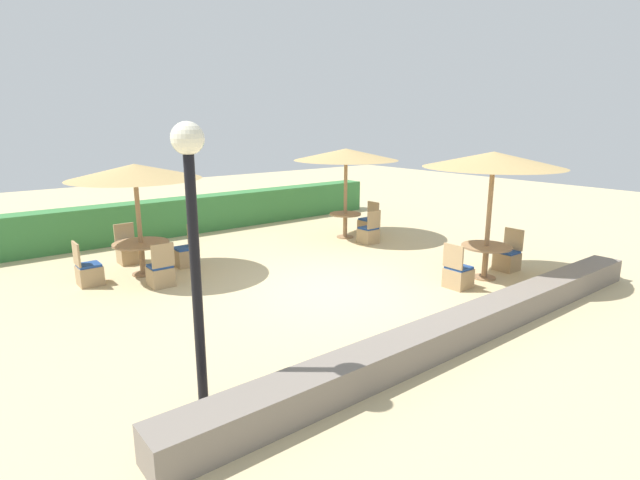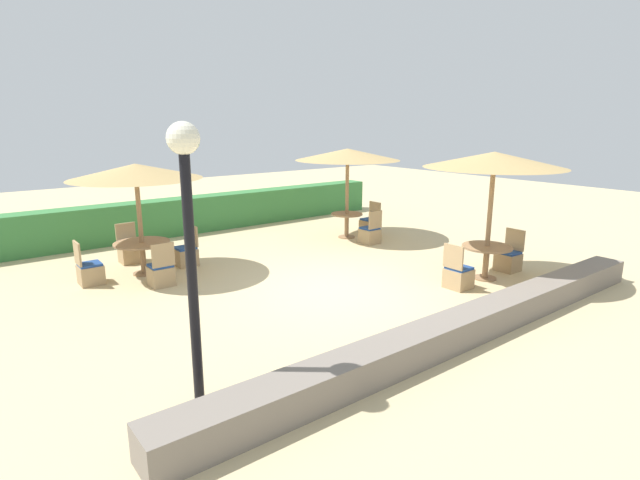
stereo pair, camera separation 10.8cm
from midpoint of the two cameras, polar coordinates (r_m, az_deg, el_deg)
name	(u,v)px [view 2 (the right image)]	position (r m, az deg, el deg)	size (l,w,h in m)	color
ground_plane	(338,289)	(10.13, 2.40, -5.59)	(40.00, 40.00, 0.00)	#C6B284
hedge_row	(196,214)	(15.58, -13.77, 2.90)	(13.00, 0.70, 1.07)	#387A3D
stone_border	(465,327)	(8.13, 16.56, -9.46)	(10.00, 0.56, 0.45)	slate
lamp_post	(188,211)	(5.67, -14.35, 3.22)	(0.36, 0.36, 3.32)	black
parasol_back_left	(136,172)	(11.29, -20.07, 7.34)	(2.77, 2.77, 2.43)	#93704C
round_table_back_left	(142,248)	(11.57, -19.40, -0.87)	(1.19, 1.19, 0.72)	#93704C
patio_chair_back_left_north	(130,252)	(12.69, -20.68, -1.27)	(0.46, 0.46, 0.93)	tan
patio_chair_back_left_east	(186,254)	(12.04, -14.77, -1.61)	(0.46, 0.46, 0.93)	tan
patio_chair_back_left_south	(161,273)	(10.73, -17.42, -3.65)	(0.46, 0.46, 0.93)	tan
patio_chair_back_left_west	(90,272)	(11.35, -24.58, -3.34)	(0.46, 0.46, 0.93)	tan
parasol_front_right	(494,160)	(10.86, 19.56, 8.58)	(2.86, 2.86, 2.70)	#93704C
round_table_front_right	(487,253)	(11.18, 18.77, -1.44)	(1.04, 1.04, 0.72)	#93704C
patio_chair_front_right_west	(458,276)	(10.47, 15.78, -3.95)	(0.46, 0.46, 0.93)	tan
patio_chair_front_right_east	(508,259)	(12.04, 20.98, -2.07)	(0.46, 0.46, 0.93)	tan
parasol_back_right	(348,155)	(14.11, 3.39, 9.70)	(2.93, 2.93, 2.54)	#93704C
round_table_back_right	(347,220)	(14.36, 3.29, 2.33)	(0.90, 0.90, 0.71)	#93704C
patio_chair_back_right_east	(370,225)	(15.01, 5.94, 1.76)	(0.46, 0.46, 0.93)	tan
patio_chair_back_right_south	(370,234)	(13.78, 5.97, 0.69)	(0.46, 0.46, 0.93)	tan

